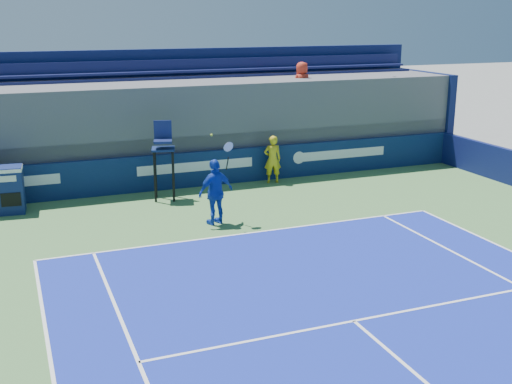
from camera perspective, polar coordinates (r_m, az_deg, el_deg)
name	(u,v)px	position (r m, az deg, el deg)	size (l,w,h in m)	color
ball_person	(273,159)	(22.07, 1.48, 2.93)	(0.60, 0.40, 1.65)	gold
back_hoarding	(196,169)	(21.73, -5.39, 2.02)	(20.40, 0.21, 1.20)	#0D1D48
match_clock	(0,189)	(20.05, -21.79, 0.23)	(1.38, 0.84, 1.40)	navy
umpire_chair	(163,152)	(20.11, -8.23, 3.54)	(0.86, 0.86, 2.48)	black
tennis_player	(216,192)	(17.65, -3.60, 0.02)	(1.16, 0.73, 2.57)	#163CB3
stadium_seating	(179,124)	(23.43, -6.88, 6.04)	(21.00, 4.05, 4.40)	#4D4C51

